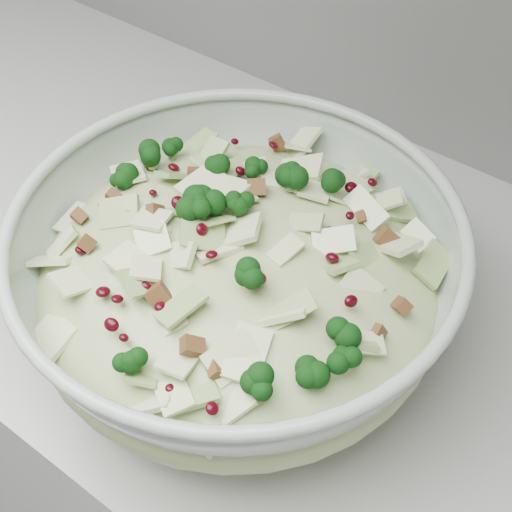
{
  "coord_description": "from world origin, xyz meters",
  "views": [
    {
      "loc": [
        -0.19,
        1.28,
        1.47
      ],
      "look_at": [
        -0.44,
        1.61,
        1.01
      ],
      "focal_mm": 50.0,
      "sensor_mm": 36.0,
      "label": 1
    }
  ],
  "objects": [
    {
      "name": "mixing_bowl",
      "position": [
        -0.45,
        1.6,
        0.98
      ],
      "size": [
        0.39,
        0.39,
        0.16
      ],
      "rotation": [
        0.0,
        0.0,
        0.02
      ],
      "color": "#A1B2A6",
      "rests_on": "counter"
    },
    {
      "name": "salad",
      "position": [
        -0.45,
        1.6,
        1.01
      ],
      "size": [
        0.45,
        0.45,
        0.16
      ],
      "rotation": [
        0.0,
        0.0,
        0.28
      ],
      "color": "#B0BD81",
      "rests_on": "mixing_bowl"
    }
  ]
}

